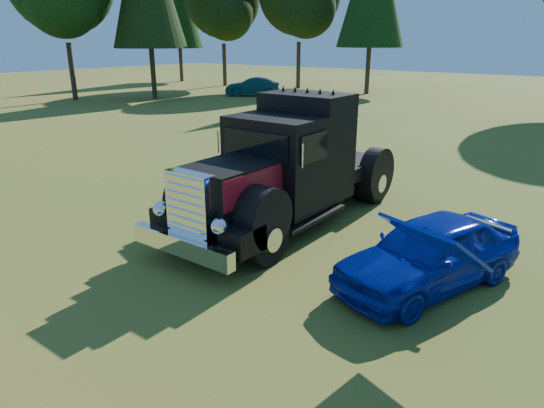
{
  "coord_description": "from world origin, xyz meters",
  "views": [
    {
      "loc": [
        6.95,
        -5.93,
        4.22
      ],
      "look_at": [
        1.22,
        1.66,
        0.96
      ],
      "focal_mm": 32.0,
      "sensor_mm": 36.0,
      "label": 1
    }
  ],
  "objects_px": {
    "diamond_t_truck": "(285,171)",
    "spectator_far": "(256,172)",
    "hotrod_coupe": "(429,253)",
    "spectator_near": "(250,177)",
    "distant_teal_car": "(253,87)"
  },
  "relations": [
    {
      "from": "diamond_t_truck",
      "to": "distant_teal_car",
      "type": "xyz_separation_m",
      "value": [
        -17.97,
        20.79,
        -0.6
      ]
    },
    {
      "from": "diamond_t_truck",
      "to": "spectator_near",
      "type": "relative_size",
      "value": 4.37
    },
    {
      "from": "hotrod_coupe",
      "to": "distant_teal_car",
      "type": "xyz_separation_m",
      "value": [
        -21.86,
        21.85,
        0.03
      ]
    },
    {
      "from": "hotrod_coupe",
      "to": "spectator_far",
      "type": "distance_m",
      "value": 5.82
    },
    {
      "from": "hotrod_coupe",
      "to": "spectator_near",
      "type": "height_order",
      "value": "hotrod_coupe"
    },
    {
      "from": "diamond_t_truck",
      "to": "spectator_near",
      "type": "xyz_separation_m",
      "value": [
        -1.39,
        0.41,
        -0.46
      ]
    },
    {
      "from": "spectator_far",
      "to": "distant_teal_car",
      "type": "xyz_separation_m",
      "value": [
        -16.37,
        19.91,
        -0.13
      ]
    },
    {
      "from": "diamond_t_truck",
      "to": "spectator_far",
      "type": "bearing_deg",
      "value": 150.91
    },
    {
      "from": "spectator_far",
      "to": "diamond_t_truck",
      "type": "bearing_deg",
      "value": -89.42
    },
    {
      "from": "distant_teal_car",
      "to": "diamond_t_truck",
      "type": "bearing_deg",
      "value": 4.22
    },
    {
      "from": "hotrod_coupe",
      "to": "spectator_near",
      "type": "distance_m",
      "value": 5.49
    },
    {
      "from": "spectator_near",
      "to": "distant_teal_car",
      "type": "distance_m",
      "value": 26.27
    },
    {
      "from": "diamond_t_truck",
      "to": "spectator_far",
      "type": "xyz_separation_m",
      "value": [
        -1.59,
        0.89,
        -0.47
      ]
    },
    {
      "from": "spectator_near",
      "to": "spectator_far",
      "type": "height_order",
      "value": "spectator_near"
    },
    {
      "from": "spectator_near",
      "to": "spectator_far",
      "type": "xyz_separation_m",
      "value": [
        -0.2,
        0.47,
        -0.01
      ]
    }
  ]
}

